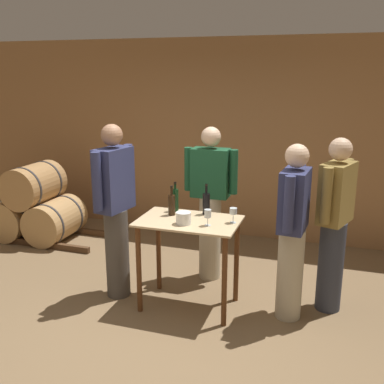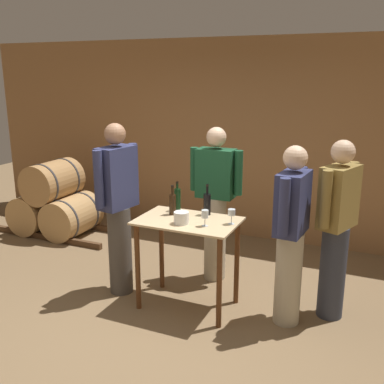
% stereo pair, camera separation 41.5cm
% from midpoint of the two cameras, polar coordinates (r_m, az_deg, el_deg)
% --- Properties ---
extents(ground_plane, '(14.00, 14.00, 0.00)m').
position_cam_midpoint_polar(ground_plane, '(4.33, -1.99, -16.35)').
color(ground_plane, brown).
extents(back_wall, '(8.40, 0.05, 2.70)m').
position_cam_midpoint_polar(back_wall, '(6.19, 8.41, 6.48)').
color(back_wall, '#996B42').
rests_on(back_wall, ground_plane).
extents(barrel_rack, '(1.97, 0.76, 1.06)m').
position_cam_midpoint_polar(barrel_rack, '(6.65, -15.37, -1.44)').
color(barrel_rack, '#4C331E').
rests_on(barrel_rack, ground_plane).
extents(tasting_table, '(0.96, 0.62, 0.90)m').
position_cam_midpoint_polar(tasting_table, '(4.32, 2.23, -6.14)').
color(tasting_table, '#D1B284').
rests_on(tasting_table, ground_plane).
extents(wine_bottle_far_left, '(0.07, 0.07, 0.30)m').
position_cam_midpoint_polar(wine_bottle_far_left, '(4.50, 0.77, -0.91)').
color(wine_bottle_far_left, black).
rests_on(wine_bottle_far_left, tasting_table).
extents(wine_bottle_left, '(0.07, 0.07, 0.30)m').
position_cam_midpoint_polar(wine_bottle_left, '(4.38, 0.22, -1.51)').
color(wine_bottle_left, black).
rests_on(wine_bottle_left, tasting_table).
extents(wine_bottle_center, '(0.07, 0.07, 0.31)m').
position_cam_midpoint_polar(wine_bottle_center, '(4.39, 4.64, -1.48)').
color(wine_bottle_center, black).
rests_on(wine_bottle_center, tasting_table).
extents(wine_glass_near_left, '(0.06, 0.06, 0.15)m').
position_cam_midpoint_polar(wine_glass_near_left, '(4.06, 4.59, -2.92)').
color(wine_glass_near_left, silver).
rests_on(wine_glass_near_left, tasting_table).
extents(wine_glass_near_center, '(0.07, 0.07, 0.14)m').
position_cam_midpoint_polar(wine_glass_near_center, '(4.14, 7.92, -2.69)').
color(wine_glass_near_center, silver).
rests_on(wine_glass_near_center, tasting_table).
extents(ice_bucket, '(0.14, 0.14, 0.11)m').
position_cam_midpoint_polar(ice_bucket, '(4.13, 1.51, -3.33)').
color(ice_bucket, white).
rests_on(ice_bucket, tasting_table).
extents(person_host, '(0.25, 0.59, 1.66)m').
position_cam_midpoint_polar(person_host, '(4.12, 15.30, -5.09)').
color(person_host, '#B7AD93').
rests_on(person_host, ground_plane).
extents(person_visitor_with_scarf, '(0.34, 0.56, 1.69)m').
position_cam_midpoint_polar(person_visitor_with_scarf, '(4.35, 20.52, -4.22)').
color(person_visitor_with_scarf, '#333847').
rests_on(person_visitor_with_scarf, ground_plane).
extents(person_visitor_bearded, '(0.29, 0.58, 1.78)m').
position_cam_midpoint_polar(person_visitor_bearded, '(4.55, -6.80, -1.80)').
color(person_visitor_bearded, '#4C4742').
rests_on(person_visitor_bearded, ground_plane).
extents(person_visitor_near_door, '(0.59, 0.24, 1.70)m').
position_cam_midpoint_polar(person_visitor_near_door, '(4.87, 5.45, -1.20)').
color(person_visitor_near_door, '#B7AD93').
rests_on(person_visitor_near_door, ground_plane).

